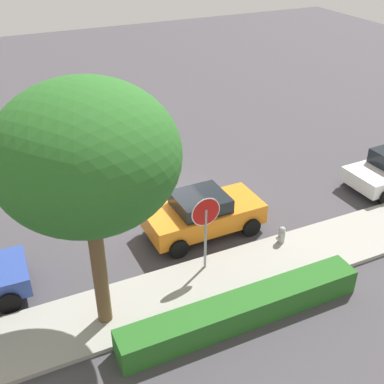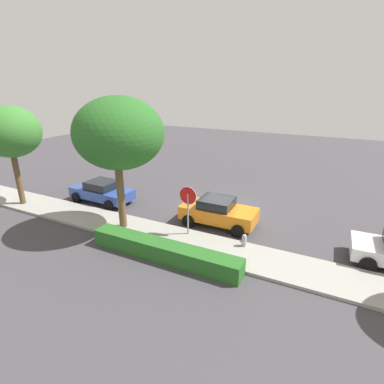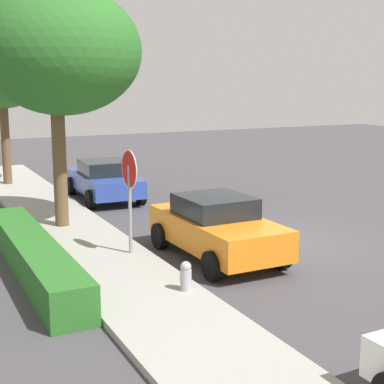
{
  "view_description": "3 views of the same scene",
  "coord_description": "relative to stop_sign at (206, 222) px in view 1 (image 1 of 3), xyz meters",
  "views": [
    {
      "loc": [
        5.36,
        13.98,
        9.55
      ],
      "look_at": [
        -0.55,
        1.28,
        1.13
      ],
      "focal_mm": 45.0,
      "sensor_mm": 36.0,
      "label": 1
    },
    {
      "loc": [
        -5.74,
        15.45,
        7.05
      ],
      "look_at": [
        1.06,
        1.85,
        1.49
      ],
      "focal_mm": 28.0,
      "sensor_mm": 36.0,
      "label": 2
    },
    {
      "loc": [
        -12.21,
        8.48,
        4.13
      ],
      "look_at": [
        1.32,
        1.79,
        1.22
      ],
      "focal_mm": 55.0,
      "sensor_mm": 36.0,
      "label": 3
    }
  ],
  "objects": [
    {
      "name": "ground_plane",
      "position": [
        -0.25,
        -3.91,
        -1.79
      ],
      "size": [
        60.0,
        60.0,
        0.0
      ],
      "primitive_type": "plane",
      "color": "#423F44"
    },
    {
      "name": "front_yard_hedge",
      "position": [
        -0.0,
        2.24,
        -1.41
      ],
      "size": [
        6.87,
        0.86,
        0.75
      ],
      "color": "#286623",
      "rests_on": "ground_plane"
    },
    {
      "name": "street_tree_near_corner",
      "position": [
        3.25,
        0.62,
        3.04
      ],
      "size": [
        4.21,
        4.21,
        6.55
      ],
      "color": "brown",
      "rests_on": "ground_plane"
    },
    {
      "name": "parked_car_orange",
      "position": [
        -0.83,
        -1.83,
        -1.05
      ],
      "size": [
        3.93,
        2.01,
        1.46
      ],
      "color": "orange",
      "rests_on": "ground_plane"
    },
    {
      "name": "sidewalk_curb",
      "position": [
        -0.25,
        0.66,
        -1.72
      ],
      "size": [
        32.0,
        2.23,
        0.14
      ],
      "primitive_type": "cube",
      "color": "#9E9B93",
      "rests_on": "ground_plane"
    },
    {
      "name": "fire_hydrant",
      "position": [
        -2.79,
        -0.08,
        -1.43
      ],
      "size": [
        0.3,
        0.22,
        0.72
      ],
      "color": "#A5A5A8",
      "rests_on": "ground_plane"
    },
    {
      "name": "stop_sign",
      "position": [
        0.0,
        0.0,
        0.0
      ],
      "size": [
        0.9,
        0.08,
        2.56
      ],
      "color": "gray",
      "rests_on": "ground_plane"
    }
  ]
}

